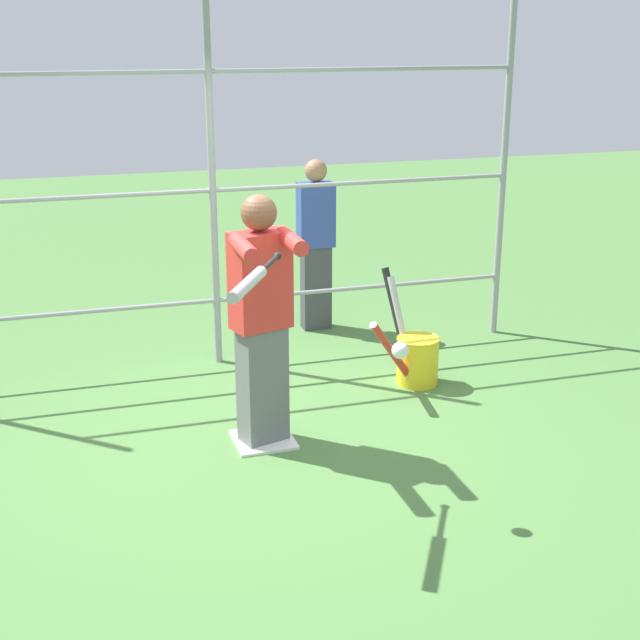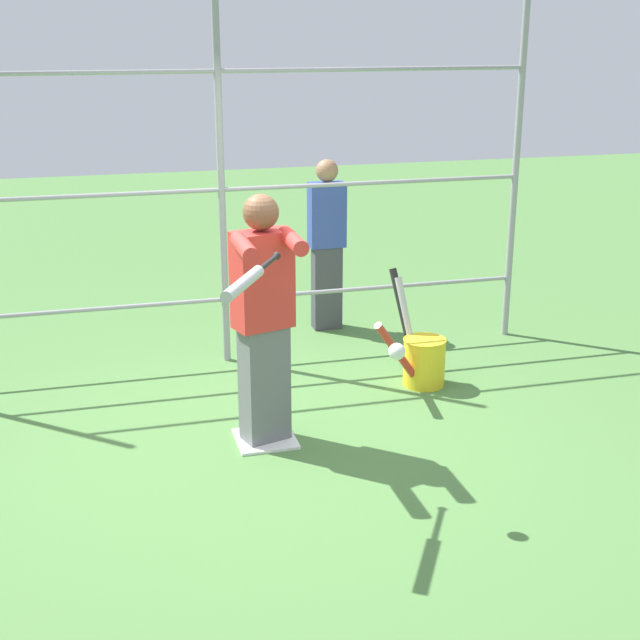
{
  "view_description": "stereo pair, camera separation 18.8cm",
  "coord_description": "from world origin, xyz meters",
  "px_view_note": "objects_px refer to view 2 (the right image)",
  "views": [
    {
      "loc": [
        1.26,
        5.38,
        2.69
      ],
      "look_at": [
        -0.27,
        0.42,
        0.98
      ],
      "focal_mm": 50.0,
      "sensor_mm": 36.0,
      "label": 1
    },
    {
      "loc": [
        1.07,
        5.43,
        2.69
      ],
      "look_at": [
        -0.27,
        0.42,
        0.98
      ],
      "focal_mm": 50.0,
      "sensor_mm": 36.0,
      "label": 2
    }
  ],
  "objects_px": {
    "batter": "(263,313)",
    "softball_in_flight": "(397,351)",
    "baseball_bat_swinging": "(248,280)",
    "bat_bucket": "(421,357)",
    "bystander_behind_fence": "(327,242)"
  },
  "relations": [
    {
      "from": "softball_in_flight",
      "to": "bat_bucket",
      "type": "bearing_deg",
      "value": -115.91
    },
    {
      "from": "batter",
      "to": "bat_bucket",
      "type": "height_order",
      "value": "batter"
    },
    {
      "from": "baseball_bat_swinging",
      "to": "softball_in_flight",
      "type": "height_order",
      "value": "baseball_bat_swinging"
    },
    {
      "from": "softball_in_flight",
      "to": "bystander_behind_fence",
      "type": "height_order",
      "value": "bystander_behind_fence"
    },
    {
      "from": "batter",
      "to": "softball_in_flight",
      "type": "relative_size",
      "value": 17.68
    },
    {
      "from": "bystander_behind_fence",
      "to": "baseball_bat_swinging",
      "type": "bearing_deg",
      "value": 67.3
    },
    {
      "from": "baseball_bat_swinging",
      "to": "softball_in_flight",
      "type": "relative_size",
      "value": 8.14
    },
    {
      "from": "baseball_bat_swinging",
      "to": "bat_bucket",
      "type": "distance_m",
      "value": 2.56
    },
    {
      "from": "batter",
      "to": "baseball_bat_swinging",
      "type": "distance_m",
      "value": 1.05
    },
    {
      "from": "batter",
      "to": "bystander_behind_fence",
      "type": "xyz_separation_m",
      "value": [
        -1.04,
        -2.22,
        -0.1
      ]
    },
    {
      "from": "batter",
      "to": "bystander_behind_fence",
      "type": "height_order",
      "value": "batter"
    },
    {
      "from": "bat_bucket",
      "to": "bystander_behind_fence",
      "type": "xyz_separation_m",
      "value": [
        0.34,
        -1.54,
        0.59
      ]
    },
    {
      "from": "batter",
      "to": "bat_bucket",
      "type": "relative_size",
      "value": 1.92
    },
    {
      "from": "batter",
      "to": "baseball_bat_swinging",
      "type": "bearing_deg",
      "value": 73.79
    },
    {
      "from": "bystander_behind_fence",
      "to": "softball_in_flight",
      "type": "bearing_deg",
      "value": 81.3
    }
  ]
}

